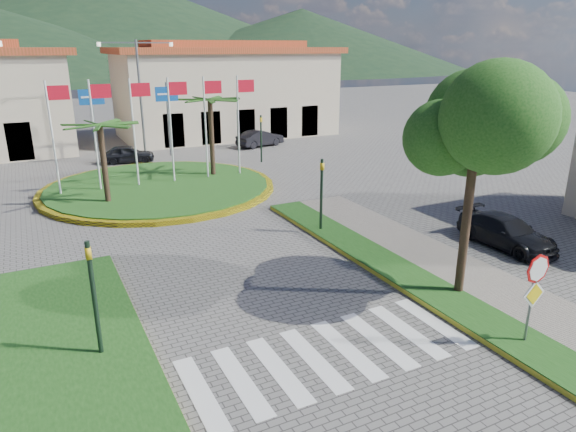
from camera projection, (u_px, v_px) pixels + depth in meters
name	position (u px, v px, depth m)	size (l,w,h in m)	color
sidewalk_right	(552.00, 333.00, 14.11)	(4.00, 28.00, 0.15)	gray
verge_right	(521.00, 344.00, 13.59)	(1.60, 28.00, 0.18)	#184513
median_left	(47.00, 380.00, 12.11)	(5.00, 14.00, 0.18)	#184513
crosswalk	(327.00, 355.00, 13.24)	(8.00, 3.00, 0.01)	silver
roundabout_island	(159.00, 187.00, 28.42)	(12.70, 12.70, 6.00)	yellow
stop_sign	(535.00, 285.00, 13.06)	(0.80, 0.11, 2.65)	slate
deciduous_tree	(476.00, 134.00, 14.83)	(3.60, 3.60, 6.80)	black
traffic_light_left	(93.00, 289.00, 12.51)	(0.15, 0.18, 3.20)	black
traffic_light_right	(321.00, 189.00, 21.34)	(0.15, 0.18, 3.20)	black
traffic_light_far	(261.00, 134.00, 34.69)	(0.18, 0.15, 3.20)	black
direction_sign_west	(93.00, 110.00, 34.10)	(1.60, 0.14, 5.20)	slate
direction_sign_east	(167.00, 107.00, 36.25)	(1.60, 0.14, 5.20)	slate
street_lamp_centre	(140.00, 95.00, 34.26)	(4.80, 0.16, 8.00)	slate
building_right	(226.00, 90.00, 45.09)	(19.08, 9.54, 8.05)	beige
hill_far_mid	(92.00, 19.00, 146.99)	(180.00, 180.00, 30.00)	black
hill_far_east	(302.00, 41.00, 151.37)	(120.00, 120.00, 18.00)	black
white_van	(35.00, 144.00, 38.21)	(2.15, 4.66, 1.29)	#BCBCBE
car_dark_a	(128.00, 154.00, 34.97)	(1.42, 3.52, 1.20)	black
car_dark_b	(260.00, 138.00, 40.66)	(1.37, 3.92, 1.29)	black
car_side_right	(506.00, 232.00, 20.26)	(1.70, 4.19, 1.22)	black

